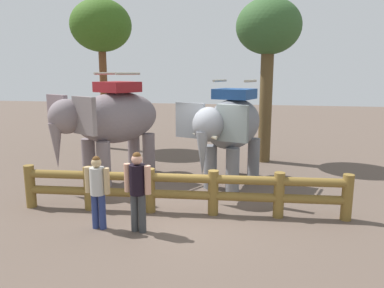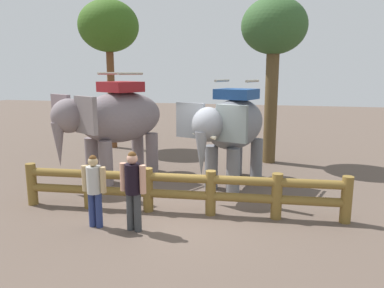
{
  "view_description": "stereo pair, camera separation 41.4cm",
  "coord_description": "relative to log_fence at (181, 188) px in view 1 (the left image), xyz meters",
  "views": [
    {
      "loc": [
        1.78,
        -8.02,
        3.24
      ],
      "look_at": [
        0.0,
        1.2,
        1.4
      ],
      "focal_mm": 34.14,
      "sensor_mm": 36.0,
      "label": 1
    },
    {
      "loc": [
        2.19,
        -7.93,
        3.24
      ],
      "look_at": [
        0.0,
        1.2,
        1.4
      ],
      "focal_mm": 34.14,
      "sensor_mm": 36.0,
      "label": 2
    }
  ],
  "objects": [
    {
      "name": "tree_back_center",
      "position": [
        -4.86,
        6.73,
        4.45
      ],
      "size": [
        2.5,
        2.5,
        6.21
      ],
      "color": "brown",
      "rests_on": "ground"
    },
    {
      "name": "log_fence",
      "position": [
        0.0,
        0.0,
        0.0
      ],
      "size": [
        7.64,
        0.85,
        1.05
      ],
      "color": "brown",
      "rests_on": "ground"
    },
    {
      "name": "elephant_center",
      "position": [
        0.91,
        2.48,
        1.11
      ],
      "size": [
        2.49,
        3.64,
        3.05
      ],
      "color": "slate",
      "rests_on": "ground"
    },
    {
      "name": "tree_far_left",
      "position": [
        1.89,
        5.57,
        4.01
      ],
      "size": [
        2.27,
        2.27,
        5.79
      ],
      "color": "brown",
      "rests_on": "ground"
    },
    {
      "name": "ground_plane",
      "position": [
        0.0,
        0.11,
        -0.6
      ],
      "size": [
        60.0,
        60.0,
        0.0
      ],
      "primitive_type": "plane",
      "color": "brown"
    },
    {
      "name": "tourist_man_in_blue",
      "position": [
        -0.65,
        -1.15,
        0.37
      ],
      "size": [
        0.59,
        0.38,
        1.69
      ],
      "color": "#37393C",
      "rests_on": "ground"
    },
    {
      "name": "elephant_near_left",
      "position": [
        -2.65,
        2.34,
        1.23
      ],
      "size": [
        3.06,
        3.79,
        3.25
      ],
      "color": "slate",
      "rests_on": "ground"
    },
    {
      "name": "tourist_woman_in_black",
      "position": [
        -1.52,
        -1.17,
        0.31
      ],
      "size": [
        0.56,
        0.32,
        1.57
      ],
      "color": "navy",
      "rests_on": "ground"
    }
  ]
}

